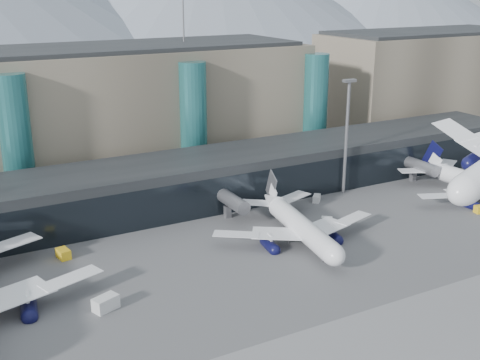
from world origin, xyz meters
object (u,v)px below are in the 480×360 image
at_px(lightmast_mid, 347,130).
at_px(veh_a, 106,303).
at_px(jet_parked_mid, 295,216).
at_px(veh_d, 317,198).
at_px(veh_g, 327,220).
at_px(veh_b, 63,254).
at_px(jet_parked_right, 475,178).

relative_size(lightmast_mid, veh_a, 7.01).
bearing_deg(jet_parked_mid, veh_d, -38.06).
xyz_separation_m(veh_d, veh_g, (-5.36, -10.99, -0.13)).
relative_size(lightmast_mid, jet_parked_mid, 0.77).
xyz_separation_m(lightmast_mid, veh_a, (-62.12, -24.73, -13.39)).
distance_m(jet_parked_mid, veh_d, 20.35).
xyz_separation_m(lightmast_mid, veh_b, (-63.55, -4.39, -13.59)).
xyz_separation_m(lightmast_mid, veh_g, (-14.15, -12.99, -13.80)).
xyz_separation_m(lightmast_mid, veh_d, (-8.79, -2.00, -13.67)).
height_order(lightmast_mid, jet_parked_right, lightmast_mid).
height_order(veh_b, veh_g, veh_b).
bearing_deg(veh_d, lightmast_mid, -33.33).
relative_size(jet_parked_mid, veh_g, 15.73).
height_order(jet_parked_mid, jet_parked_right, jet_parked_right).
distance_m(jet_parked_mid, veh_g, 10.33).
bearing_deg(veh_a, jet_parked_mid, -8.22).
distance_m(jet_parked_mid, jet_parked_right, 47.54).
bearing_deg(lightmast_mid, veh_b, -176.05).
height_order(lightmast_mid, veh_g, lightmast_mid).
bearing_deg(lightmast_mid, veh_d, -167.19).
bearing_deg(veh_a, lightmast_mid, 0.26).
xyz_separation_m(jet_parked_right, veh_b, (-87.58, 11.19, -3.45)).
bearing_deg(lightmast_mid, jet_parked_right, -32.96).
distance_m(veh_a, veh_d, 57.97).
distance_m(veh_d, veh_g, 12.23).
xyz_separation_m(jet_parked_mid, veh_g, (9.35, 2.66, -3.47)).
bearing_deg(veh_d, jet_parked_right, -68.62).
distance_m(jet_parked_mid, veh_b, 41.73).
distance_m(jet_parked_mid, veh_a, 39.78).
distance_m(jet_parked_right, veh_a, 86.69).
distance_m(veh_a, veh_g, 49.38).
xyz_separation_m(veh_a, veh_b, (-1.44, 20.34, -0.20)).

